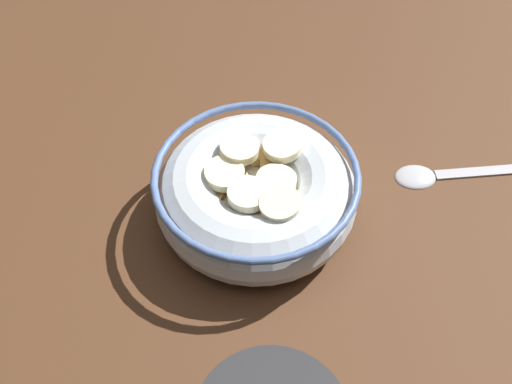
# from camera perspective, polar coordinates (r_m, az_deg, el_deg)

# --- Properties ---
(ground_plane) EXTENTS (1.36, 1.36, 0.02)m
(ground_plane) POSITION_cam_1_polar(r_m,az_deg,el_deg) (0.52, 0.00, -2.76)
(ground_plane) COLOR #472B19
(cereal_bowl) EXTENTS (0.16, 0.16, 0.06)m
(cereal_bowl) POSITION_cam_1_polar(r_m,az_deg,el_deg) (0.49, 0.01, -0.02)
(cereal_bowl) COLOR #B2BCC6
(cereal_bowl) RESTS_ON ground_plane
(spoon) EXTENTS (0.11, 0.10, 0.01)m
(spoon) POSITION_cam_1_polar(r_m,az_deg,el_deg) (0.56, 16.48, 1.68)
(spoon) COLOR #A5A5AD
(spoon) RESTS_ON ground_plane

